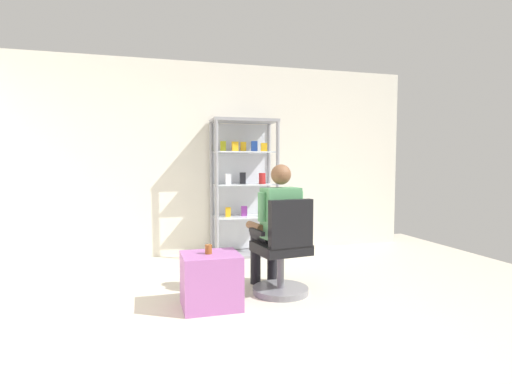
{
  "coord_description": "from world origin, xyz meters",
  "views": [
    {
      "loc": [
        -0.99,
        -2.79,
        1.31
      ],
      "look_at": [
        0.17,
        1.29,
        1.0
      ],
      "focal_mm": 28.59,
      "sensor_mm": 36.0,
      "label": 1
    }
  ],
  "objects_px": {
    "seated_shopkeeper": "(276,221)",
    "office_chair": "(283,256)",
    "tea_glass": "(208,249)",
    "storage_crate": "(211,280)",
    "display_cabinet_main": "(243,186)"
  },
  "relations": [
    {
      "from": "office_chair",
      "to": "tea_glass",
      "type": "xyz_separation_m",
      "value": [
        -0.76,
        -0.13,
        0.14
      ]
    },
    {
      "from": "display_cabinet_main",
      "to": "tea_glass",
      "type": "bearing_deg",
      "value": -112.49
    },
    {
      "from": "seated_shopkeeper",
      "to": "office_chair",
      "type": "bearing_deg",
      "value": -82.48
    },
    {
      "from": "storage_crate",
      "to": "tea_glass",
      "type": "xyz_separation_m",
      "value": [
        -0.02,
        0.01,
        0.29
      ]
    },
    {
      "from": "storage_crate",
      "to": "tea_glass",
      "type": "relative_size",
      "value": 6.08
    },
    {
      "from": "storage_crate",
      "to": "display_cabinet_main",
      "type": "bearing_deg",
      "value": 68.03
    },
    {
      "from": "display_cabinet_main",
      "to": "storage_crate",
      "type": "distance_m",
      "value": 2.25
    },
    {
      "from": "office_chair",
      "to": "tea_glass",
      "type": "bearing_deg",
      "value": -170.06
    },
    {
      "from": "storage_crate",
      "to": "seated_shopkeeper",
      "type": "bearing_deg",
      "value": 22.71
    },
    {
      "from": "storage_crate",
      "to": "tea_glass",
      "type": "height_order",
      "value": "tea_glass"
    },
    {
      "from": "office_chair",
      "to": "seated_shopkeeper",
      "type": "distance_m",
      "value": 0.36
    },
    {
      "from": "seated_shopkeeper",
      "to": "storage_crate",
      "type": "height_order",
      "value": "seated_shopkeeper"
    },
    {
      "from": "storage_crate",
      "to": "tea_glass",
      "type": "bearing_deg",
      "value": 160.29
    },
    {
      "from": "office_chair",
      "to": "seated_shopkeeper",
      "type": "relative_size",
      "value": 0.74
    },
    {
      "from": "display_cabinet_main",
      "to": "office_chair",
      "type": "height_order",
      "value": "display_cabinet_main"
    }
  ]
}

